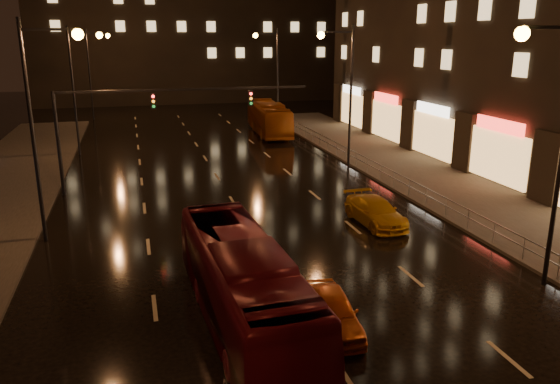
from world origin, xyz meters
name	(u,v)px	position (x,y,z in m)	size (l,w,h in m)	color
ground	(222,184)	(0.00, 20.00, 0.00)	(140.00, 140.00, 0.00)	black
sidewalk_right	(449,188)	(13.50, 15.00, 0.07)	(7.00, 70.00, 0.15)	#38332D
traffic_signal	(136,114)	(-5.06, 20.00, 4.74)	(15.31, 0.32, 6.20)	black
streetlight_right	(552,119)	(8.92, 2.00, 6.43)	(2.64, 0.50, 10.00)	black
railing_right	(380,168)	(10.20, 18.00, 0.90)	(0.05, 56.00, 1.00)	#99999E
bus_red	(243,284)	(-2.19, 2.00, 1.47)	(2.47, 10.57, 2.94)	#5E0D17
bus_curb	(269,118)	(7.53, 37.51, 1.53)	(2.58, 11.02, 3.07)	#9D4A0F
taxi_near	(331,311)	(0.50, 1.00, 0.65)	(1.53, 3.80, 1.29)	#D75914
taxi_far	(375,212)	(6.29, 10.20, 0.66)	(1.84, 4.52, 1.31)	orange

